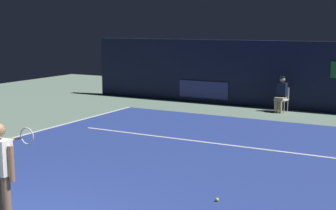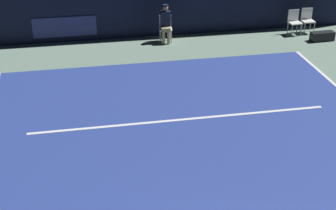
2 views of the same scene
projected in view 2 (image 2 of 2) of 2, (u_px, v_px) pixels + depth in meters
The scene contains 8 objects.
ground_plane at pixel (202, 166), 11.06m from camera, with size 30.72×30.72×0.00m, color slate.
court_surface at pixel (202, 166), 11.05m from camera, with size 9.74×12.09×0.01m, color navy.
line_service at pixel (181, 120), 12.90m from camera, with size 7.60×0.10×0.01m, color white.
back_wall at pixel (142, 0), 18.07m from camera, with size 15.86×0.33×2.60m.
line_judge_on_chair at pixel (166, 23), 17.75m from camera, with size 0.48×0.56×1.32m.
courtside_chair_near at pixel (308, 19), 18.76m from camera, with size 0.45×0.43×0.88m.
courtside_chair_far at pixel (294, 21), 18.58m from camera, with size 0.46×0.44×0.88m.
equipment_bag at pixel (322, 36), 18.09m from camera, with size 0.84×0.32×0.32m, color black.
Camera 2 is at (-2.46, -3.90, 6.20)m, focal length 54.70 mm.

